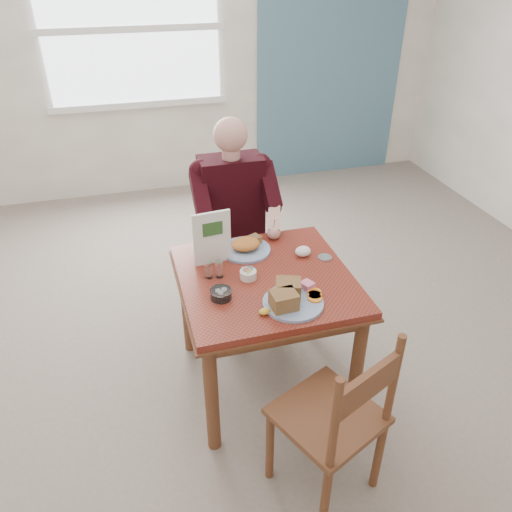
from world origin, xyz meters
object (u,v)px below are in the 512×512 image
object	(u,v)px
chair_near	(336,420)
near_plate	(290,297)
far_plate	(246,246)
chair_far	(232,246)
diner	(234,209)
table	(266,293)

from	to	relation	value
chair_near	near_plate	xyz separation A→B (m)	(-0.04, 0.51, 0.31)
near_plate	far_plate	bearing A→B (deg)	98.42
chair_near	far_plate	size ratio (longest dim) A/B	2.51
chair_far	diner	bearing A→B (deg)	-89.99
chair_near	table	bearing A→B (deg)	96.77
chair_near	near_plate	distance (m)	0.60
chair_far	far_plate	size ratio (longest dim) A/B	2.51
table	near_plate	bearing A→B (deg)	-79.64
chair_near	diner	world-z (taller)	diner
table	diner	world-z (taller)	diner
near_plate	chair_near	bearing A→B (deg)	-85.07
diner	near_plate	xyz separation A→B (m)	(0.05, -0.97, -0.02)
table	diner	distance (m)	0.73
diner	chair_near	bearing A→B (deg)	-86.45
chair_far	near_plate	size ratio (longest dim) A/B	2.86
table	diner	bearing A→B (deg)	90.00
chair_near	far_plate	world-z (taller)	chair_near
table	chair_near	distance (m)	0.80
chair_near	diner	distance (m)	1.52
table	diner	size ratio (longest dim) A/B	0.66
far_plate	table	bearing A→B (deg)	-83.38
table	far_plate	xyz separation A→B (m)	(-0.03, 0.28, 0.14)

